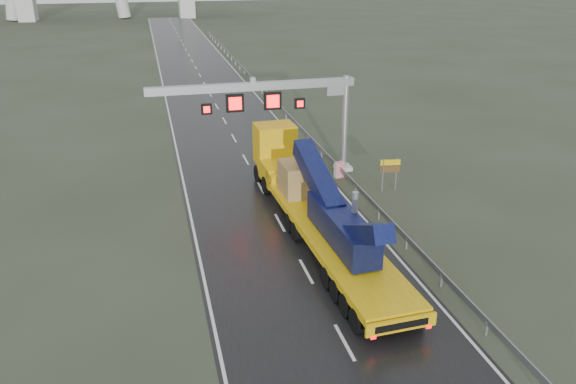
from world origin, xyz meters
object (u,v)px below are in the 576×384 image
object	(u,v)px
heavy_haul_truck	(308,193)
exit_sign_pair	(390,169)
sign_gantry	(282,101)
striped_barrier	(339,170)

from	to	relation	value
heavy_haul_truck	exit_sign_pair	distance (m)	7.60
sign_gantry	heavy_haul_truck	world-z (taller)	sign_gantry
sign_gantry	exit_sign_pair	distance (m)	9.01
sign_gantry	exit_sign_pair	bearing A→B (deg)	-37.14
sign_gantry	striped_barrier	bearing A→B (deg)	-20.67
exit_sign_pair	striped_barrier	xyz separation A→B (m)	(-2.48, 3.39, -1.06)
striped_barrier	heavy_haul_truck	bearing A→B (deg)	-134.14
heavy_haul_truck	exit_sign_pair	xyz separation A→B (m)	(6.83, 3.31, -0.27)
exit_sign_pair	striped_barrier	world-z (taller)	exit_sign_pair
exit_sign_pair	heavy_haul_truck	bearing A→B (deg)	-145.08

